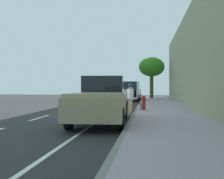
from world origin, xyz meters
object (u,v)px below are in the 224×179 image
Objects in this scene: fire_hydrant at (144,103)px; cyclist_with_backpack at (131,95)px; parked_pickup_tan_second at (101,101)px; parked_suv_white_mid at (130,91)px; bicycle_at_curb at (128,106)px; street_tree_mid_block at (152,67)px.

cyclist_with_backpack is at bearing -126.21° from fire_hydrant.
cyclist_with_backpack is at bearing 75.47° from parked_pickup_tan_second.
parked_pickup_tan_second is at bearing -90.15° from parked_suv_white_mid.
bicycle_at_curb is 16.90m from street_tree_mid_block.
parked_suv_white_mid reaches higher than cyclist_with_backpack.
parked_suv_white_mid is 0.99× the size of street_tree_mid_block.
cyclist_with_backpack is 17.19m from street_tree_mid_block.
parked_suv_white_mid is 12.33m from cyclist_with_backpack.
parked_pickup_tan_second is 20.99m from street_tree_mid_block.
parked_suv_white_mid is 2.87× the size of cyclist_with_backpack.
cyclist_with_backpack is 1.99× the size of fire_hydrant.
parked_pickup_tan_second is 4.28m from bicycle_at_curb.
parked_suv_white_mid is at bearing -115.78° from street_tree_mid_block.
parked_suv_white_mid is 5.70× the size of fire_hydrant.
parked_pickup_tan_second is 1.12× the size of street_tree_mid_block.
parked_pickup_tan_second is at bearing -96.29° from street_tree_mid_block.
fire_hydrant is (-0.63, -16.00, -3.21)m from street_tree_mid_block.
parked_suv_white_mid is (0.04, 16.04, 0.13)m from parked_pickup_tan_second.
bicycle_at_curb is at bearing 79.87° from parked_pickup_tan_second.
fire_hydrant is (1.64, 4.66, -0.33)m from parked_pickup_tan_second.
parked_suv_white_mid reaches higher than parked_pickup_tan_second.
parked_pickup_tan_second is 6.42× the size of fire_hydrant.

